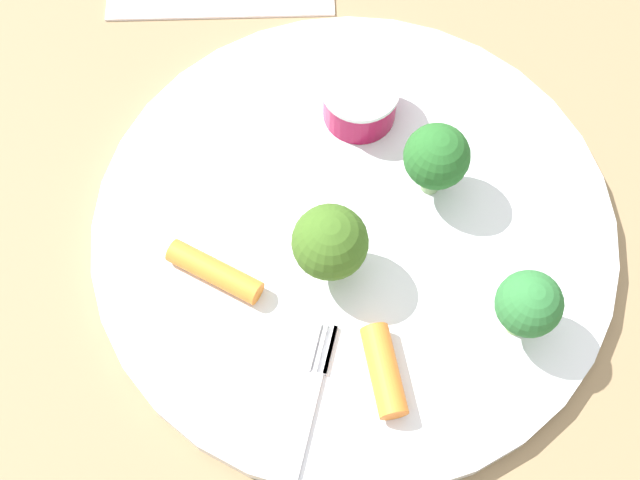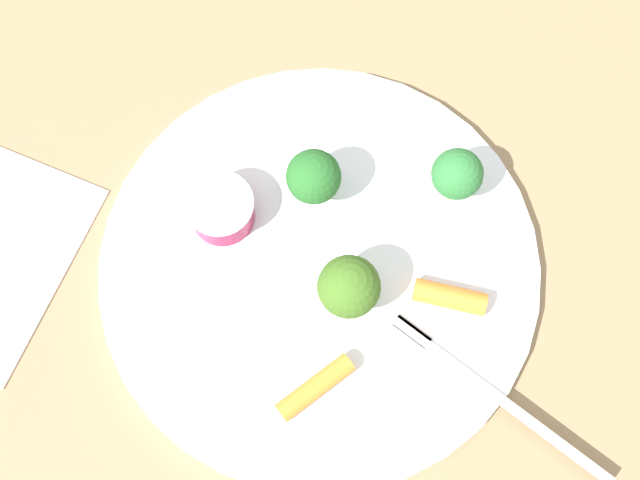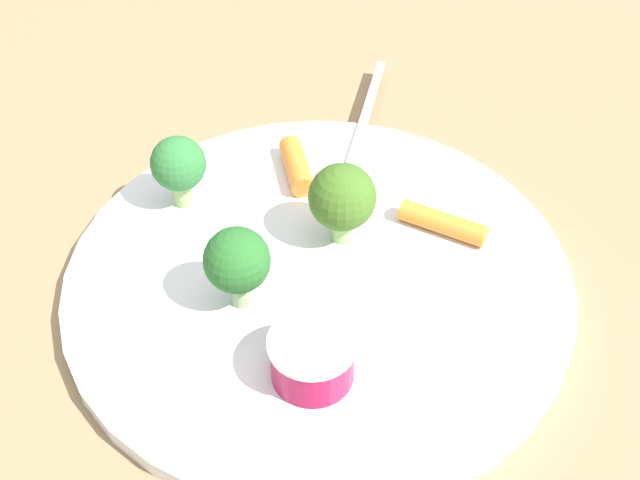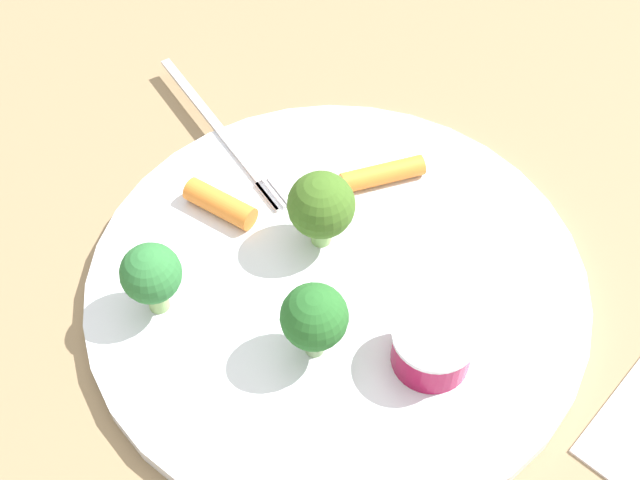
{
  "view_description": "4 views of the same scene",
  "coord_description": "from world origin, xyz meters",
  "px_view_note": "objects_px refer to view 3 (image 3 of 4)",
  "views": [
    {
      "loc": [
        -0.22,
        -0.02,
        0.45
      ],
      "look_at": [
        -0.02,
        0.02,
        0.02
      ],
      "focal_mm": 47.03,
      "sensor_mm": 36.0,
      "label": 1
    },
    {
      "loc": [
        -0.09,
        0.13,
        0.57
      ],
      "look_at": [
        0.01,
        -0.01,
        0.03
      ],
      "focal_mm": 47.25,
      "sensor_mm": 36.0,
      "label": 2
    },
    {
      "loc": [
        0.32,
        0.06,
        0.35
      ],
      "look_at": [
        -0.02,
        -0.0,
        0.02
      ],
      "focal_mm": 43.46,
      "sensor_mm": 36.0,
      "label": 3
    },
    {
      "loc": [
        0.23,
        -0.18,
        0.42
      ],
      "look_at": [
        -0.02,
        0.0,
        0.03
      ],
      "focal_mm": 46.19,
      "sensor_mm": 36.0,
      "label": 4
    }
  ],
  "objects_px": {
    "plate": "(319,277)",
    "sauce_cup": "(312,358)",
    "fork": "(362,127)",
    "carrot_stick_0": "(443,223)",
    "broccoli_floret_0": "(342,198)",
    "carrot_stick_1": "(297,166)",
    "broccoli_floret_1": "(237,262)",
    "broccoli_floret_2": "(179,165)"
  },
  "relations": [
    {
      "from": "sauce_cup",
      "to": "broccoli_floret_0",
      "type": "height_order",
      "value": "broccoli_floret_0"
    },
    {
      "from": "carrot_stick_1",
      "to": "sauce_cup",
      "type": "bearing_deg",
      "value": 13.89
    },
    {
      "from": "carrot_stick_1",
      "to": "carrot_stick_0",
      "type": "bearing_deg",
      "value": 68.85
    },
    {
      "from": "plate",
      "to": "broccoli_floret_1",
      "type": "xyz_separation_m",
      "value": [
        0.03,
        -0.04,
        0.04
      ]
    },
    {
      "from": "broccoli_floret_1",
      "to": "carrot_stick_0",
      "type": "distance_m",
      "value": 0.14
    },
    {
      "from": "broccoli_floret_1",
      "to": "broccoli_floret_2",
      "type": "relative_size",
      "value": 1.05
    },
    {
      "from": "broccoli_floret_0",
      "to": "carrot_stick_0",
      "type": "relative_size",
      "value": 0.97
    },
    {
      "from": "broccoli_floret_0",
      "to": "carrot_stick_1",
      "type": "distance_m",
      "value": 0.07
    },
    {
      "from": "carrot_stick_1",
      "to": "plate",
      "type": "bearing_deg",
      "value": 19.29
    },
    {
      "from": "plate",
      "to": "carrot_stick_0",
      "type": "xyz_separation_m",
      "value": [
        -0.05,
        0.07,
        0.01
      ]
    },
    {
      "from": "plate",
      "to": "broccoli_floret_1",
      "type": "bearing_deg",
      "value": -50.53
    },
    {
      "from": "plate",
      "to": "broccoli_floret_1",
      "type": "relative_size",
      "value": 5.71
    },
    {
      "from": "plate",
      "to": "fork",
      "type": "xyz_separation_m",
      "value": [
        -0.15,
        0.01,
        0.01
      ]
    },
    {
      "from": "broccoli_floret_0",
      "to": "broccoli_floret_2",
      "type": "distance_m",
      "value": 0.11
    },
    {
      "from": "plate",
      "to": "sauce_cup",
      "type": "height_order",
      "value": "sauce_cup"
    },
    {
      "from": "broccoli_floret_0",
      "to": "broccoli_floret_1",
      "type": "relative_size",
      "value": 1.02
    },
    {
      "from": "fork",
      "to": "carrot_stick_0",
      "type": "bearing_deg",
      "value": 32.76
    },
    {
      "from": "carrot_stick_0",
      "to": "fork",
      "type": "relative_size",
      "value": 0.33
    },
    {
      "from": "sauce_cup",
      "to": "carrot_stick_0",
      "type": "bearing_deg",
      "value": 153.36
    },
    {
      "from": "broccoli_floret_0",
      "to": "carrot_stick_1",
      "type": "xyz_separation_m",
      "value": [
        -0.06,
        -0.04,
        -0.03
      ]
    },
    {
      "from": "carrot_stick_1",
      "to": "broccoli_floret_2",
      "type": "bearing_deg",
      "value": -58.57
    },
    {
      "from": "sauce_cup",
      "to": "fork",
      "type": "relative_size",
      "value": 0.27
    },
    {
      "from": "broccoli_floret_0",
      "to": "carrot_stick_0",
      "type": "xyz_separation_m",
      "value": [
        -0.02,
        0.06,
        -0.03
      ]
    },
    {
      "from": "sauce_cup",
      "to": "fork",
      "type": "bearing_deg",
      "value": -179.27
    },
    {
      "from": "broccoli_floret_0",
      "to": "broccoli_floret_1",
      "type": "xyz_separation_m",
      "value": [
        0.06,
        -0.05,
        0.0
      ]
    },
    {
      "from": "plate",
      "to": "carrot_stick_1",
      "type": "bearing_deg",
      "value": -160.71
    },
    {
      "from": "broccoli_floret_1",
      "to": "broccoli_floret_2",
      "type": "xyz_separation_m",
      "value": [
        -0.08,
        -0.06,
        -0.0
      ]
    },
    {
      "from": "broccoli_floret_0",
      "to": "fork",
      "type": "xyz_separation_m",
      "value": [
        -0.12,
        -0.0,
        -0.03
      ]
    },
    {
      "from": "carrot_stick_0",
      "to": "sauce_cup",
      "type": "bearing_deg",
      "value": -26.64
    },
    {
      "from": "carrot_stick_0",
      "to": "carrot_stick_1",
      "type": "distance_m",
      "value": 0.11
    },
    {
      "from": "fork",
      "to": "plate",
      "type": "bearing_deg",
      "value": -2.74
    },
    {
      "from": "plate",
      "to": "carrot_stick_1",
      "type": "height_order",
      "value": "carrot_stick_1"
    },
    {
      "from": "broccoli_floret_1",
      "to": "carrot_stick_1",
      "type": "height_order",
      "value": "broccoli_floret_1"
    },
    {
      "from": "broccoli_floret_0",
      "to": "carrot_stick_1",
      "type": "relative_size",
      "value": 1.12
    },
    {
      "from": "plate",
      "to": "carrot_stick_0",
      "type": "relative_size",
      "value": 5.42
    },
    {
      "from": "broccoli_floret_1",
      "to": "broccoli_floret_0",
      "type": "bearing_deg",
      "value": 141.92
    },
    {
      "from": "sauce_cup",
      "to": "broccoli_floret_0",
      "type": "distance_m",
      "value": 0.11
    },
    {
      "from": "plate",
      "to": "broccoli_floret_0",
      "type": "distance_m",
      "value": 0.05
    },
    {
      "from": "broccoli_floret_1",
      "to": "sauce_cup",
      "type": "bearing_deg",
      "value": 49.19
    },
    {
      "from": "broccoli_floret_2",
      "to": "fork",
      "type": "xyz_separation_m",
      "value": [
        -0.1,
        0.11,
        -0.03
      ]
    },
    {
      "from": "sauce_cup",
      "to": "fork",
      "type": "xyz_separation_m",
      "value": [
        -0.22,
        -0.0,
        -0.01
      ]
    },
    {
      "from": "plate",
      "to": "sauce_cup",
      "type": "bearing_deg",
      "value": 7.43
    }
  ]
}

